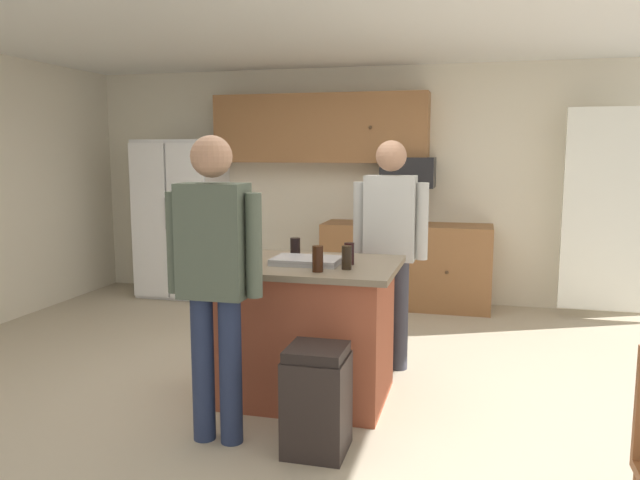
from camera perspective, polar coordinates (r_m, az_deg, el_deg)
floor at (r=4.71m, az=-3.27°, el=-12.72°), size 7.04×7.04×0.00m
ceiling at (r=4.50m, az=-3.55°, el=19.98°), size 7.04×7.04×0.00m
back_wall at (r=7.13m, az=3.51°, el=5.11°), size 6.40×0.10×2.60m
french_door_window_panel at (r=6.73m, az=25.10°, el=2.47°), size 0.90×0.06×2.00m
cabinet_run_upper at (r=7.02m, az=-0.02°, el=10.18°), size 2.40×0.38×0.75m
cabinet_run_lower at (r=6.82m, az=7.89°, el=-2.29°), size 1.80×0.63×0.90m
refrigerator at (r=7.42m, az=-12.51°, el=1.96°), size 0.90×0.76×1.80m
microwave_over_range at (r=6.74m, az=8.08°, el=6.14°), size 0.56×0.40×0.32m
kitchen_island at (r=4.26m, az=-1.01°, el=-8.23°), size 1.19×0.93×0.94m
person_guest_by_door at (r=3.55m, az=-9.67°, el=-2.53°), size 0.57×0.23×1.76m
person_host_foreground at (r=4.75m, az=6.42°, el=0.16°), size 0.57×0.23×1.76m
glass_dark_ale at (r=3.83m, az=-0.22°, el=-1.74°), size 0.07×0.07×0.16m
glass_pilsner at (r=4.04m, az=-6.90°, el=-1.51°), size 0.07×0.07×0.13m
tumbler_amber at (r=4.44m, az=-2.29°, el=-0.61°), size 0.07×0.07×0.13m
glass_short_whisky at (r=4.09m, az=2.69°, el=-1.25°), size 0.07×0.07×0.14m
glass_stout_tall at (r=3.92m, az=2.45°, el=-1.62°), size 0.06×0.06×0.15m
serving_tray at (r=4.11m, az=-1.22°, el=-1.91°), size 0.44×0.30×0.04m
trash_bin at (r=3.58m, az=-0.30°, el=-14.44°), size 0.34×0.34×0.61m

